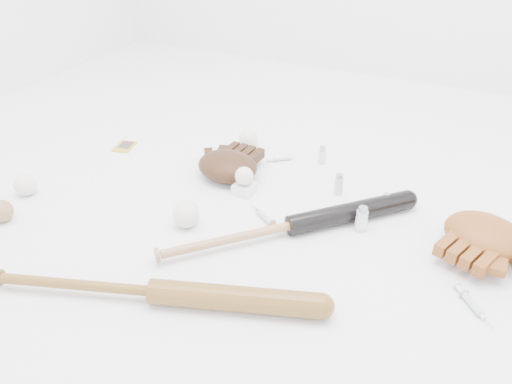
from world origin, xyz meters
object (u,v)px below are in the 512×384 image
at_px(bat_dark, 292,225).
at_px(glove_dark, 228,166).
at_px(bat_wood, 154,291).
at_px(pedestal, 244,189).

xyz_separation_m(bat_dark, glove_dark, (-0.33, 0.21, 0.02)).
distance_m(bat_wood, pedestal, 0.55).
height_order(bat_dark, glove_dark, glove_dark).
bearing_deg(bat_dark, pedestal, 102.31).
bearing_deg(bat_dark, glove_dark, 101.52).
distance_m(glove_dark, pedestal, 0.12).
bearing_deg(pedestal, bat_wood, -87.24).
relative_size(glove_dark, pedestal, 3.96).
xyz_separation_m(bat_wood, pedestal, (-0.03, 0.55, -0.01)).
relative_size(bat_wood, pedestal, 13.49).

